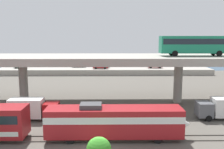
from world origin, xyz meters
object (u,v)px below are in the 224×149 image
service_truck_west (223,108)px  parked_car_3 (102,65)px  transit_bus_on_overpass (195,44)px  parked_car_4 (21,66)px  parked_car_2 (155,66)px  train_locomotive (121,120)px  service_truck_east (33,108)px  parked_car_1 (101,66)px  parked_car_0 (79,65)px

service_truck_west → parked_car_3: (-18.22, 44.28, 0.83)m
transit_bus_on_overpass → service_truck_west: bearing=98.6°
parked_car_4 → parked_car_2: bearing=179.9°
train_locomotive → service_truck_west: 16.21m
transit_bus_on_overpass → service_truck_east: (-25.43, -8.82, -8.69)m
train_locomotive → parked_car_3: (-3.48, 51.01, 0.27)m
service_truck_east → parked_car_1: bearing=78.8°
transit_bus_on_overpass → service_truck_east: size_ratio=1.76×
service_truck_east → parked_car_1: parked_car_1 is taller
service_truck_east → parked_car_1: size_ratio=1.48×
parked_car_2 → parked_car_4: same height
service_truck_west → parked_car_2: (-1.65, 43.13, 0.83)m
parked_car_2 → parked_car_0: bearing=-5.6°
parked_car_2 → parked_car_1: bearing=5.4°
parked_car_3 → parked_car_4: 25.08m
service_truck_west → parked_car_4: 61.14m
transit_bus_on_overpass → parked_car_1: 37.81m
train_locomotive → service_truck_east: (-12.02, 6.73, -0.56)m
parked_car_2 → parked_car_3: bearing=-4.0°
train_locomotive → parked_car_0: train_locomotive is taller
transit_bus_on_overpass → parked_car_4: (-41.95, 34.36, -7.86)m
transit_bus_on_overpass → parked_car_0: transit_bus_on_overpass is taller
service_truck_west → parked_car_1: size_ratio=1.48×
train_locomotive → parked_car_1: (-3.83, 48.27, 0.27)m
service_truck_west → parked_car_0: (-25.63, 45.49, 0.83)m
train_locomotive → service_truck_east: 13.79m
train_locomotive → parked_car_4: train_locomotive is taller
train_locomotive → service_truck_west: bearing=24.5°
parked_car_3 → parked_car_2: bearing=-4.0°
service_truck_east → parked_car_0: bearing=88.6°
parked_car_2 → parked_car_3: size_ratio=0.98×
train_locomotive → service_truck_east: bearing=150.8°
parked_car_0 → parked_car_4: size_ratio=1.07×
service_truck_west → parked_car_2: parked_car_2 is taller
train_locomotive → transit_bus_on_overpass: bearing=49.2°
service_truck_east → parked_car_4: 46.24m
service_truck_east → parked_car_0: parked_car_0 is taller
transit_bus_on_overpass → parked_car_4: 54.79m
service_truck_east → parked_car_0: (1.13, 45.49, 0.83)m
transit_bus_on_overpass → parked_car_2: bearing=-89.5°
train_locomotive → parked_car_1: bearing=94.5°
train_locomotive → transit_bus_on_overpass: 22.09m
service_truck_west → parked_car_4: (-43.28, 43.18, 0.83)m
parked_car_1 → parked_car_2: bearing=-174.6°
service_truck_west → service_truck_east: 26.76m
parked_car_0 → parked_car_2: bearing=174.4°
transit_bus_on_overpass → parked_car_2: size_ratio=2.63×
transit_bus_on_overpass → service_truck_east: transit_bus_on_overpass is taller
service_truck_west → service_truck_east: same height
parked_car_0 → parked_car_1: 8.09m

